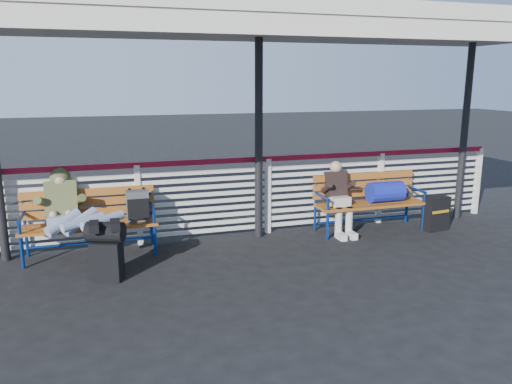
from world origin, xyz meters
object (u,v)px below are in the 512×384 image
object	(u,v)px
bench_left	(103,214)
suitcase_side	(436,213)
luggage_stack	(106,249)
bench_right	(376,194)
companion_person	(339,197)
traveler_man	(76,216)

from	to	relation	value
bench_left	suitcase_side	size ratio (longest dim) A/B	3.23
bench_left	suitcase_side	distance (m)	5.19
bench_left	suitcase_side	bearing A→B (deg)	-4.37
luggage_stack	suitcase_side	size ratio (longest dim) A/B	1.32
luggage_stack	bench_left	distance (m)	1.01
bench_left	bench_right	world-z (taller)	same
luggage_stack	bench_right	distance (m)	4.32
luggage_stack	suitcase_side	xyz separation A→B (m)	(5.14, 0.60, -0.12)
bench_right	bench_left	bearing A→B (deg)	178.81
bench_left	companion_person	world-z (taller)	companion_person
bench_left	companion_person	bearing A→B (deg)	-1.56
traveler_man	bench_left	bearing A→B (deg)	47.61
bench_right	companion_person	bearing A→B (deg)	-179.24
bench_right	traveler_man	size ratio (longest dim) A/B	1.16
bench_left	traveler_man	xyz separation A→B (m)	(-0.32, -0.35, 0.09)
luggage_stack	bench_left	xyz separation A→B (m)	(-0.03, 1.00, 0.18)
suitcase_side	traveler_man	bearing A→B (deg)	171.89
traveler_man	suitcase_side	bearing A→B (deg)	-0.42
companion_person	traveler_man	bearing A→B (deg)	-176.21
bench_left	companion_person	distance (m)	3.57
traveler_man	suitcase_side	xyz separation A→B (m)	(5.49, -0.04, -0.40)
luggage_stack	bench_right	bearing A→B (deg)	34.06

